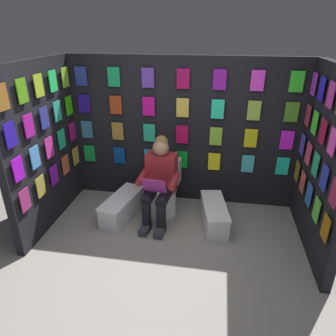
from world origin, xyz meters
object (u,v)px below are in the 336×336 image
at_px(toilet, 164,191).
at_px(comic_longbox_far, 214,214).
at_px(person_reading, 159,181).
at_px(comic_longbox_near, 122,207).

distance_m(toilet, comic_longbox_far, 0.78).
xyz_separation_m(person_reading, comic_longbox_near, (0.53, 0.01, -0.44)).
distance_m(toilet, comic_longbox_near, 0.62).
bearing_deg(comic_longbox_far, toilet, -27.73).
bearing_deg(comic_longbox_far, comic_longbox_near, -9.95).
bearing_deg(person_reading, comic_longbox_far, -174.46).
bearing_deg(toilet, comic_longbox_near, 29.06).
relative_size(toilet, person_reading, 0.65).
bearing_deg(comic_longbox_far, person_reading, -10.56).
relative_size(person_reading, comic_longbox_near, 1.38).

